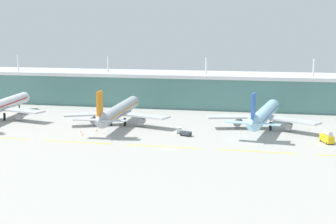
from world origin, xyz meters
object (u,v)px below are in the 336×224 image
Objects in this scene: airliner_near_middle at (119,111)px; baggage_cart at (179,130)px; pushback_tug at (186,133)px; safety_cone_nose_front at (81,132)px; safety_cone_right_wingtip at (96,130)px; fuel_truck at (327,137)px; airliner_far_middle at (264,115)px; safety_cone_left_wingtip at (83,134)px.

airliner_near_middle is 16.64× the size of baggage_cart.
pushback_tug is 44.31m from safety_cone_nose_front.
safety_cone_right_wingtip is (-38.83, 1.10, -0.75)m from pushback_tug.
fuel_truck is 58.63m from baggage_cart.
airliner_far_middle is 37.14m from pushback_tug.
safety_cone_right_wingtip is at bearing 178.37° from pushback_tug.
fuel_truck is (24.24, -21.33, -4.18)m from airliner_far_middle.
fuel_truck is 1.97× the size of baggage_cart.
airliner_near_middle is 32.31m from baggage_cart.
baggage_cart is at bearing 6.57° from safety_cone_right_wingtip.
airliner_far_middle is 88.29× the size of safety_cone_right_wingtip.
pushback_tug is at bearing -145.92° from airliner_far_middle.
baggage_cart is (30.05, -10.68, -5.19)m from airliner_near_middle.
airliner_near_middle is 8.46× the size of fuel_truck.
baggage_cart is 41.35m from safety_cone_nose_front.
safety_cone_left_wingtip and safety_cone_right_wingtip have the same top height.
airliner_far_middle is 88.29× the size of safety_cone_nose_front.
pushback_tug is at bearing -1.63° from safety_cone_right_wingtip.
baggage_cart reaches higher than safety_cone_right_wingtip.
airliner_far_middle is at bearing 34.08° from pushback_tug.
airliner_near_middle reaches higher than pushback_tug.
safety_cone_nose_front is at bearing -176.48° from pushback_tug.
safety_cone_nose_front is at bearing -169.01° from baggage_cart.
baggage_cart is 39.92m from safety_cone_left_wingtip.
airliner_near_middle reaches higher than safety_cone_nose_front.
safety_cone_right_wingtip is at bearing -109.23° from airliner_near_middle.
airliner_near_middle is 92.50× the size of safety_cone_nose_front.
safety_cone_left_wingtip is 1.00× the size of safety_cone_right_wingtip.
fuel_truck is at bearing -10.62° from airliner_near_middle.
airliner_far_middle is at bearing 138.65° from fuel_truck.
fuel_truck is 98.95m from safety_cone_nose_front.
safety_cone_left_wingtip is (-7.69, -23.66, -6.10)m from airliner_near_middle.
fuel_truck reaches higher than safety_cone_nose_front.
pushback_tug is 7.13× the size of safety_cone_left_wingtip.
airliner_far_middle reaches higher than pushback_tug.
pushback_tug is 38.86m from safety_cone_right_wingtip.
airliner_far_middle is 72.22m from safety_cone_right_wingtip.
safety_cone_right_wingtip is at bearing 74.05° from safety_cone_left_wingtip.
safety_cone_right_wingtip is (2.55, 8.92, 0.00)m from safety_cone_left_wingtip.
airliner_far_middle is at bearing 15.71° from safety_cone_right_wingtip.
airliner_far_middle is at bearing 24.36° from baggage_cart.
airliner_near_middle is at bearing 160.43° from baggage_cart.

